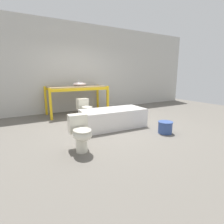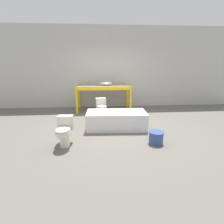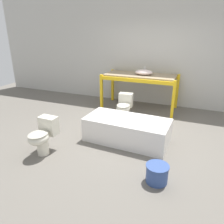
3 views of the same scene
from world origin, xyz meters
The scene contains 8 objects.
ground_plane centered at (0.00, 0.00, 0.00)m, with size 12.00×12.00×0.00m, color #666059.
warehouse_wall_rear centered at (0.00, 2.35, 1.60)m, with size 10.80×0.08×3.20m.
shelving_rack centered at (-0.27, 1.74, 0.85)m, with size 2.03×0.91×0.98m.
sink_basin centered at (-0.17, 1.73, 1.05)m, with size 0.48×0.35×0.22m.
bathtub_main centered at (0.03, -0.26, 0.28)m, with size 1.70×0.86×0.49m.
toilet_near centered at (-0.37, 0.72, 0.37)m, with size 0.40×0.62×0.65m.
toilet_far centered at (-1.23, -1.27, 0.37)m, with size 0.37×0.61×0.65m.
bucket_white centered at (0.84, -1.31, 0.15)m, with size 0.35×0.35×0.28m.
Camera 2 is at (-0.47, -4.93, 1.81)m, focal length 28.00 mm.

